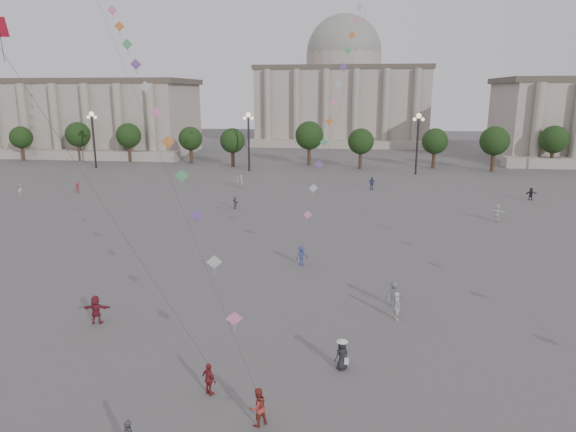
# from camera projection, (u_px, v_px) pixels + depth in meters

# --- Properties ---
(ground) EXTENTS (360.00, 360.00, 0.00)m
(ground) POSITION_uv_depth(u_px,v_px,m) (254.00, 387.00, 25.21)
(ground) COLOR #585553
(ground) RESTS_ON ground
(hall_west) EXTENTS (84.00, 26.22, 17.20)m
(hall_west) POSITION_uv_depth(u_px,v_px,m) (25.00, 117.00, 123.45)
(hall_west) COLOR #A69B8B
(hall_west) RESTS_ON ground
(hall_central) EXTENTS (48.30, 34.30, 35.50)m
(hall_central) POSITION_uv_depth(u_px,v_px,m) (343.00, 92.00, 146.36)
(hall_central) COLOR #A69B8B
(hall_central) RESTS_ON ground
(tree_row) EXTENTS (137.12, 5.12, 8.00)m
(tree_row) POSITION_uv_depth(u_px,v_px,m) (333.00, 139.00, 99.09)
(tree_row) COLOR #37271B
(tree_row) RESTS_ON ground
(lamp_post_far_west) EXTENTS (2.00, 0.90, 10.65)m
(lamp_post_far_west) POSITION_uv_depth(u_px,v_px,m) (93.00, 129.00, 96.78)
(lamp_post_far_west) COLOR #262628
(lamp_post_far_west) RESTS_ON ground
(lamp_post_mid_west) EXTENTS (2.00, 0.90, 10.65)m
(lamp_post_mid_west) POSITION_uv_depth(u_px,v_px,m) (249.00, 131.00, 92.87)
(lamp_post_mid_west) COLOR #262628
(lamp_post_mid_west) RESTS_ON ground
(lamp_post_mid_east) EXTENTS (2.00, 0.90, 10.65)m
(lamp_post_mid_east) POSITION_uv_depth(u_px,v_px,m) (418.00, 133.00, 88.97)
(lamp_post_mid_east) COLOR #262628
(lamp_post_mid_east) RESTS_ON ground
(person_crowd_0) EXTENTS (1.18, 0.84, 1.86)m
(person_crowd_0) POSITION_uv_depth(u_px,v_px,m) (372.00, 183.00, 76.44)
(person_crowd_0) COLOR navy
(person_crowd_0) RESTS_ON ground
(person_crowd_1) EXTENTS (1.02, 1.03, 1.68)m
(person_crowd_1) POSITION_uv_depth(u_px,v_px,m) (20.00, 190.00, 71.44)
(person_crowd_1) COLOR white
(person_crowd_1) RESTS_ON ground
(person_crowd_2) EXTENTS (0.89, 1.14, 1.55)m
(person_crowd_2) POSITION_uv_depth(u_px,v_px,m) (78.00, 188.00, 73.66)
(person_crowd_2) COLOR #9E2B3C
(person_crowd_2) RESTS_ON ground
(person_crowd_4) EXTENTS (1.48, 1.47, 1.71)m
(person_crowd_4) POSITION_uv_depth(u_px,v_px,m) (237.00, 181.00, 78.64)
(person_crowd_4) COLOR silver
(person_crowd_4) RESTS_ON ground
(person_crowd_6) EXTENTS (1.21, 0.73, 1.84)m
(person_crowd_6) POSITION_uv_depth(u_px,v_px,m) (394.00, 294.00, 34.43)
(person_crowd_6) COLOR #5C5C60
(person_crowd_6) RESTS_ON ground
(person_crowd_7) EXTENTS (1.88, 0.98, 1.94)m
(person_crowd_7) POSITION_uv_depth(u_px,v_px,m) (497.00, 213.00, 57.50)
(person_crowd_7) COLOR white
(person_crowd_7) RESTS_ON ground
(person_crowd_9) EXTENTS (1.60, 0.73, 1.67)m
(person_crowd_9) POSITION_uv_depth(u_px,v_px,m) (531.00, 194.00, 68.99)
(person_crowd_9) COLOR black
(person_crowd_9) RESTS_ON ground
(person_crowd_10) EXTENTS (0.63, 0.74, 1.71)m
(person_crowd_10) POSITION_uv_depth(u_px,v_px,m) (241.00, 181.00, 79.19)
(person_crowd_10) COLOR silver
(person_crowd_10) RESTS_ON ground
(person_crowd_12) EXTENTS (1.32, 1.41, 1.58)m
(person_crowd_12) POSITION_uv_depth(u_px,v_px,m) (235.00, 202.00, 63.82)
(person_crowd_12) COLOR slate
(person_crowd_12) RESTS_ON ground
(person_crowd_13) EXTENTS (0.62, 0.77, 1.82)m
(person_crowd_13) POSITION_uv_depth(u_px,v_px,m) (397.00, 306.00, 32.59)
(person_crowd_13) COLOR #B9B9B4
(person_crowd_13) RESTS_ON ground
(tourist_0) EXTENTS (1.00, 0.87, 1.62)m
(tourist_0) POSITION_uv_depth(u_px,v_px,m) (209.00, 379.00, 24.42)
(tourist_0) COLOR maroon
(tourist_0) RESTS_ON ground
(tourist_2) EXTENTS (1.77, 0.79, 1.84)m
(tourist_2) POSITION_uv_depth(u_px,v_px,m) (96.00, 310.00, 31.99)
(tourist_2) COLOR maroon
(tourist_2) RESTS_ON ground
(kite_flyer_0) EXTENTS (1.07, 1.07, 1.75)m
(kite_flyer_0) POSITION_uv_depth(u_px,v_px,m) (258.00, 407.00, 22.15)
(kite_flyer_0) COLOR #973529
(kite_flyer_0) RESTS_ON ground
(kite_flyer_1) EXTENTS (1.25, 1.15, 1.69)m
(kite_flyer_1) POSITION_uv_depth(u_px,v_px,m) (302.00, 256.00, 42.85)
(kite_flyer_1) COLOR navy
(kite_flyer_1) RESTS_ON ground
(hat_person) EXTENTS (0.94, 0.90, 1.69)m
(hat_person) POSITION_uv_depth(u_px,v_px,m) (342.00, 354.00, 26.67)
(hat_person) COLOR black
(hat_person) RESTS_ON ground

